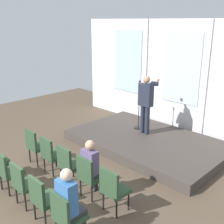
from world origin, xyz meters
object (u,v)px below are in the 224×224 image
object	(u,v)px
chair_r0_c3	(89,174)
chair_r0_c4	(113,188)
chair_r0_c1	(51,153)
chair_r0_c2	(69,163)
chair_r0_c0	(35,144)
chair_r1_c3	(43,197)
audience_r1_c4	(69,201)
speaker	(146,101)
audience_r0_c3	(92,165)
chair_r1_c1	(7,169)
mic_stand	(139,118)
chair_r1_c2	(24,182)
chair_r1_c4	(66,215)

from	to	relation	value
chair_r0_c3	chair_r0_c4	world-z (taller)	same
chair_r0_c1	chair_r0_c2	distance (m)	0.70
chair_r0_c0	chair_r1_c3	world-z (taller)	same
audience_r1_c4	speaker	bearing A→B (deg)	112.19
chair_r0_c2	audience_r1_c4	world-z (taller)	audience_r1_c4
audience_r0_c3	speaker	bearing A→B (deg)	108.03
chair_r0_c2	chair_r1_c3	world-z (taller)	same
chair_r0_c2	chair_r1_c3	size ratio (longest dim) A/B	1.00
chair_r1_c1	mic_stand	bearing A→B (deg)	89.78
chair_r0_c0	chair_r1_c2	size ratio (longest dim) A/B	1.00
chair_r1_c1	chair_r1_c3	xyz separation A→B (m)	(1.40, 0.00, 0.00)
speaker	chair_r1_c1	distance (m)	4.28
chair_r0_c1	mic_stand	bearing A→B (deg)	89.70
chair_r0_c1	audience_r0_c3	xyz separation A→B (m)	(1.40, 0.08, 0.18)
chair_r0_c2	chair_r0_c4	bearing A→B (deg)	0.00
audience_r0_c3	chair_r1_c1	size ratio (longest dim) A/B	1.36
chair_r0_c0	chair_r1_c1	world-z (taller)	same
speaker	chair_r0_c1	distance (m)	3.21
audience_r1_c4	chair_r1_c4	bearing A→B (deg)	-90.00
chair_r0_c1	chair_r1_c1	bearing A→B (deg)	-90.00
chair_r0_c0	chair_r0_c2	bearing A→B (deg)	0.00
chair_r0_c2	audience_r1_c4	distance (m)	1.74
chair_r0_c2	chair_r0_c4	world-z (taller)	same
chair_r1_c1	chair_r1_c2	bearing A→B (deg)	0.00
chair_r0_c3	audience_r1_c4	distance (m)	1.25
chair_r0_c0	chair_r0_c3	size ratio (longest dim) A/B	1.00
chair_r1_c4	chair_r1_c2	bearing A→B (deg)	180.00
audience_r1_c4	mic_stand	bearing A→B (deg)	115.84
chair_r0_c2	chair_r1_c2	distance (m)	1.10
mic_stand	chair_r1_c3	xyz separation A→B (m)	(1.38, -4.37, -0.07)
chair_r0_c0	chair_r1_c1	distance (m)	1.30
speaker	chair_r0_c3	bearing A→B (deg)	-72.43
chair_r1_c1	chair_r1_c2	distance (m)	0.70
chair_r0_c1	audience_r0_c3	distance (m)	1.41
chair_r1_c1	chair_r1_c4	size ratio (longest dim) A/B	1.00
chair_r0_c1	chair_r1_c1	size ratio (longest dim) A/B	1.00
chair_r0_c2	chair_r1_c2	bearing A→B (deg)	-90.00
speaker	chair_r1_c4	world-z (taller)	speaker
chair_r0_c3	chair_r1_c1	world-z (taller)	same
audience_r1_c4	chair_r0_c3	bearing A→B (deg)	124.42
chair_r0_c1	audience_r0_c3	size ratio (longest dim) A/B	0.74
chair_r0_c3	chair_r1_c3	xyz separation A→B (m)	(0.00, -1.10, 0.00)
chair_r1_c4	audience_r1_c4	size ratio (longest dim) A/B	0.69
speaker	chair_r0_c4	bearing A→B (deg)	-61.53
chair_r0_c1	chair_r0_c3	distance (m)	1.40
speaker	chair_r1_c4	distance (m)	4.58
chair_r0_c2	chair_r1_c2	size ratio (longest dim) A/B	1.00
chair_r0_c1	chair_r0_c2	xyz separation A→B (m)	(0.70, 0.00, 0.00)
chair_r1_c1	speaker	bearing A→B (deg)	84.33
mic_stand	chair_r0_c3	xyz separation A→B (m)	(1.38, -3.27, -0.07)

